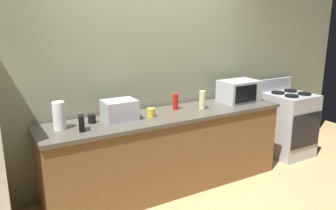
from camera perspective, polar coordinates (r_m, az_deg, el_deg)
The scene contains 12 objects.
ground_plane at distance 3.78m, azimuth 3.17°, elevation -16.19°, with size 8.00×8.00×0.00m, color tan.
back_wall at distance 4.00m, azimuth -2.97°, elevation 6.14°, with size 6.40×0.10×2.70m, color gray.
counter_run at distance 3.89m, azimuth 0.00°, elevation -7.85°, with size 2.84×0.64×0.90m.
stove_range at distance 5.13m, azimuth 19.74°, elevation -3.02°, with size 0.60×0.61×1.08m.
microwave at distance 4.36m, azimuth 11.96°, elevation 2.35°, with size 0.48×0.35×0.27m.
toaster_oven at distance 3.53m, azimuth -8.22°, elevation -0.83°, with size 0.34×0.26×0.21m, color #B7BABF.
paper_towel_roll at distance 3.34m, azimuth -18.02°, elevation -1.75°, with size 0.12×0.12×0.27m, color white.
cordless_phone at distance 3.26m, azimuth -14.49°, elevation -3.01°, with size 0.05×0.11×0.15m, color black.
bottle_hot_sauce at distance 3.89m, azimuth 1.27°, elevation 0.57°, with size 0.07×0.07×0.18m, color red.
bottle_hand_soap at distance 3.93m, azimuth 5.86°, elevation 0.85°, with size 0.08×0.08×0.22m, color beige.
mug_yellow at distance 3.62m, azimuth -2.90°, elevation -1.27°, with size 0.09×0.09×0.09m, color yellow.
mug_black at distance 3.49m, azimuth -12.80°, elevation -2.28°, with size 0.08×0.08×0.09m, color black.
Camera 1 is at (-1.81, -2.71, 1.93)m, focal length 35.89 mm.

